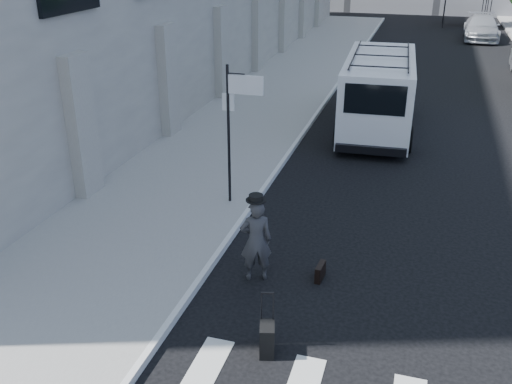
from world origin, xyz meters
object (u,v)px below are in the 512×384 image
Objects in this scene: suitcase at (267,339)px; cargo_van at (378,92)px; businessman at (256,240)px; briefcase at (320,272)px; parked_car_c at (481,28)px.

suitcase is 12.86m from cargo_van.
briefcase is (1.26, 0.34, -0.71)m from businessman.
parked_car_c is (4.72, 31.63, 0.60)m from briefcase.
businessman is 0.25× the size of cargo_van.
businessman is 3.98× the size of briefcase.
parked_car_c reaches higher than suitcase.
suitcase is (-0.43, -2.48, 0.12)m from briefcase.
briefcase is 2.52m from suitcase.
businessman is 1.48m from briefcase.
suitcase is (0.83, -2.14, -0.58)m from businessman.
cargo_van reaches higher than briefcase.
briefcase is at bearing -97.77° from parked_car_c.
suitcase is 34.51m from parked_car_c.
suitcase is at bearing -94.95° from briefcase.
cargo_van is at bearing 72.80° from suitcase.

